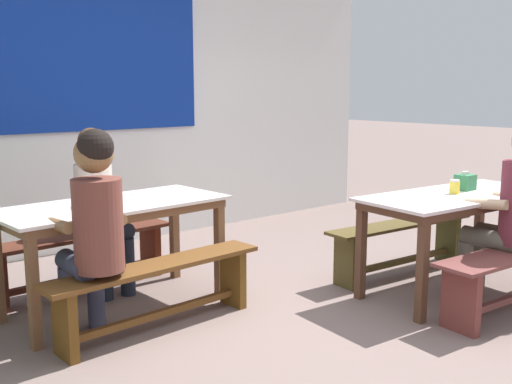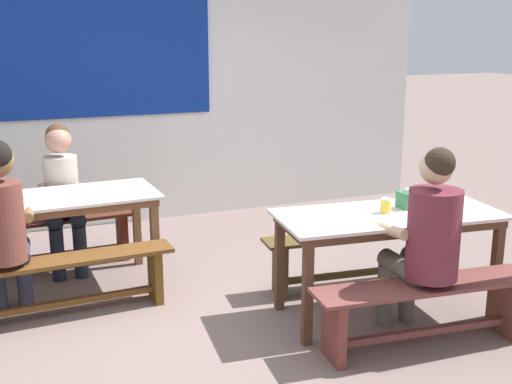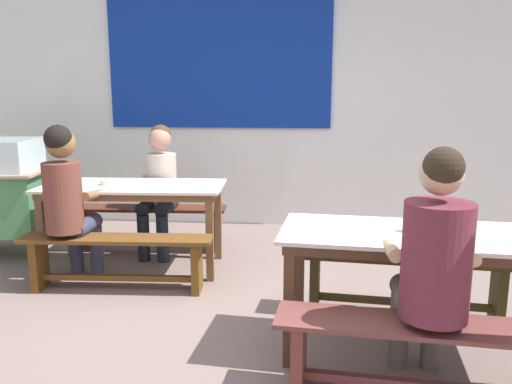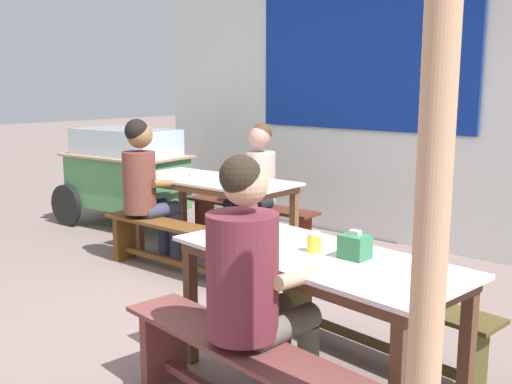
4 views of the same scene
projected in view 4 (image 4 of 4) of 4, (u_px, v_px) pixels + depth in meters
name	position (u px, v px, depth m)	size (l,w,h in m)	color
ground_plane	(192.00, 318.00, 4.17)	(40.00, 40.00, 0.00)	#7B6660
backdrop_wall	(398.00, 87.00, 5.93)	(6.68, 0.23, 2.99)	silver
dining_table_far	(213.00, 188.00, 5.45)	(1.60, 0.77, 0.75)	silver
dining_table_near	(316.00, 269.00, 3.08)	(1.62, 0.82, 0.75)	silver
bench_far_back	(250.00, 218.00, 5.92)	(1.50, 0.35, 0.44)	#542619
bench_far_front	(171.00, 239.00, 5.12)	(1.51, 0.33, 0.44)	brown
bench_near_back	(375.00, 314.00, 3.50)	(1.49, 0.39, 0.44)	#4F401D
bench_near_front	(239.00, 371.00, 2.80)	(1.50, 0.44, 0.44)	brown
food_cart	(125.00, 170.00, 6.72)	(1.78, 0.96, 1.11)	#4B8D53
person_center_facing	(255.00, 180.00, 5.71)	(0.40, 0.54, 1.24)	#1C222F
person_near_front	(253.00, 278.00, 2.75)	(0.45, 0.59, 1.31)	#615C4F
person_left_back_turned	(145.00, 181.00, 5.33)	(0.41, 0.52, 1.31)	#35384F
tissue_box	(355.00, 246.00, 2.97)	(0.13, 0.12, 0.14)	#307A4B
condiment_jar	(314.00, 242.00, 3.08)	(0.07, 0.07, 0.11)	yellow
soup_bowl	(196.00, 174.00, 5.57)	(0.13, 0.13, 0.04)	silver
wooden_support_post	(429.00, 264.00, 1.89)	(0.11, 0.11, 2.10)	tan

